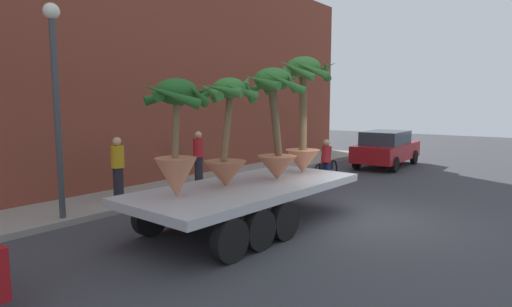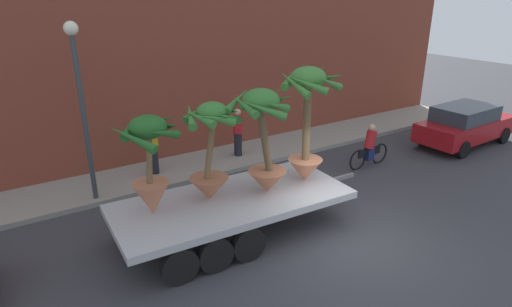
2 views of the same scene
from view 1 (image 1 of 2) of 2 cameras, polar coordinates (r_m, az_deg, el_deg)
ground_plane at (r=10.70m, az=14.24°, el=-8.48°), size 60.00×60.00×0.00m
sidewalk at (r=14.15m, az=-9.10°, el=-4.29°), size 24.00×2.20×0.15m
building_facade at (r=15.23m, az=-13.88°, el=11.36°), size 24.00×1.20×8.07m
flatbed_trailer at (r=9.29m, az=-2.02°, el=-5.71°), size 6.78×2.74×0.98m
potted_palm_rear at (r=9.80m, az=2.52°, el=4.61°), size 1.70×1.71×2.63m
potted_palm_middle at (r=9.12m, az=-3.96°, el=2.94°), size 1.38×1.36×2.37m
potted_palm_front at (r=10.89m, az=6.50°, el=6.05°), size 1.55×1.71×3.00m
potted_palm_extra at (r=8.11m, az=-10.79°, el=2.43°), size 1.64×1.65×2.28m
cyclist at (r=15.23m, az=9.55°, el=-1.25°), size 1.84×0.35×1.54m
parked_car at (r=19.36m, az=17.37°, el=0.72°), size 4.44×1.94×1.58m
pedestrian_near_gate at (r=12.32m, az=-18.34°, el=-1.65°), size 0.36×0.36×1.71m
pedestrian_far_left at (r=14.19m, az=-7.85°, el=-0.28°), size 0.36×0.36×1.71m
street_lamp at (r=10.48m, az=-25.70°, el=8.60°), size 0.36×0.36×4.83m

